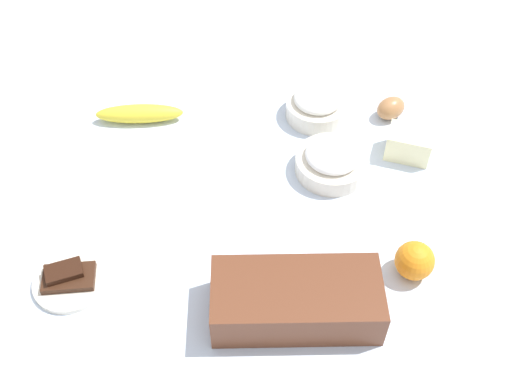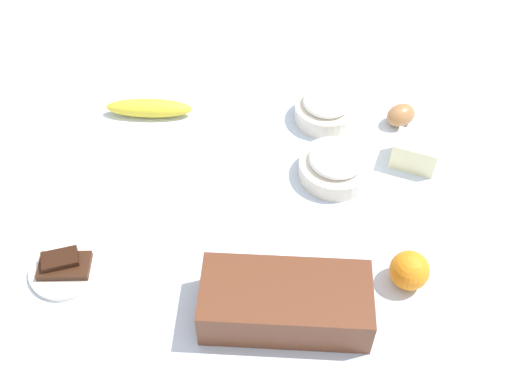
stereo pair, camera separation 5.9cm
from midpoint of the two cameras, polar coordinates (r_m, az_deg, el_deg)
The scene contains 9 objects.
ground_plane at distance 1.24m, azimuth -1.37°, elevation -1.56°, with size 2.40×2.40×0.02m, color silver.
loaf_pan at distance 1.06m, azimuth 2.03°, elevation -9.70°, with size 0.30×0.18×0.08m.
flour_bowl at distance 1.39m, azimuth 4.31°, elevation 7.82°, with size 0.14×0.14×0.07m.
sugar_bowl at distance 1.28m, azimuth 5.55°, elevation 2.81°, with size 0.15×0.15×0.07m.
banana at distance 1.41m, azimuth -11.65°, elevation 6.90°, with size 0.19×0.04×0.04m, color yellow.
orange_fruit at distance 1.14m, azimuth 12.66°, elevation -6.10°, with size 0.07×0.07×0.07m, color orange.
butter_block at distance 1.33m, azimuth 12.40°, elevation 4.22°, with size 0.09×0.06×0.06m, color #F4EDB2.
egg_near_butter at distance 1.42m, azimuth 10.88°, elevation 7.41°, with size 0.05×0.05×0.07m, color #A97245.
chocolate_plate at distance 1.17m, azimuth -17.89°, elevation -7.53°, with size 0.13×0.13×0.03m.
Camera 1 is at (-0.12, 0.78, 0.94)m, focal length 44.40 mm.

